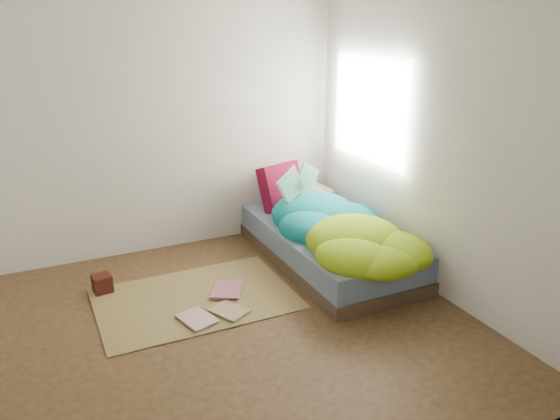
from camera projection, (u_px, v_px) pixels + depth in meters
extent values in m
cube|color=#3B2316|center=(236.00, 327.00, 4.15)|extent=(3.50, 3.50, 0.00)
cube|color=silver|center=(166.00, 120.00, 5.20)|extent=(3.50, 0.04, 2.60)
cube|color=silver|center=(381.00, 259.00, 2.23)|extent=(3.50, 0.04, 2.60)
cube|color=silver|center=(433.00, 138.00, 4.42)|extent=(0.04, 3.50, 2.60)
cube|color=white|center=(369.00, 110.00, 5.15)|extent=(0.01, 1.00, 1.20)
cube|color=#372E1E|center=(327.00, 256.00, 5.24)|extent=(1.00, 2.00, 0.12)
cube|color=#465C71|center=(328.00, 240.00, 5.18)|extent=(0.98, 1.96, 0.22)
cube|color=brown|center=(195.00, 299.00, 4.56)|extent=(1.60, 1.10, 0.01)
cube|color=beige|center=(301.00, 197.00, 5.83)|extent=(0.74, 0.60, 0.14)
cube|color=#51051F|center=(281.00, 187.00, 5.62)|extent=(0.49, 0.29, 0.47)
cube|color=black|center=(102.00, 283.00, 4.64)|extent=(0.17, 0.17, 0.15)
imported|color=beige|center=(185.00, 324.00, 4.15)|extent=(0.29, 0.35, 0.02)
imported|color=#B06682|center=(212.00, 289.00, 4.67)|extent=(0.38, 0.41, 0.03)
imported|color=tan|center=(220.00, 316.00, 4.26)|extent=(0.32, 0.35, 0.02)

